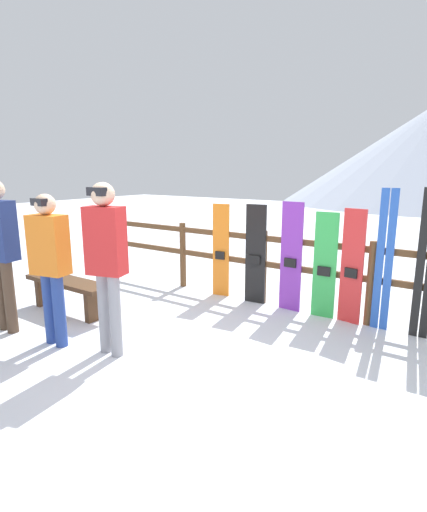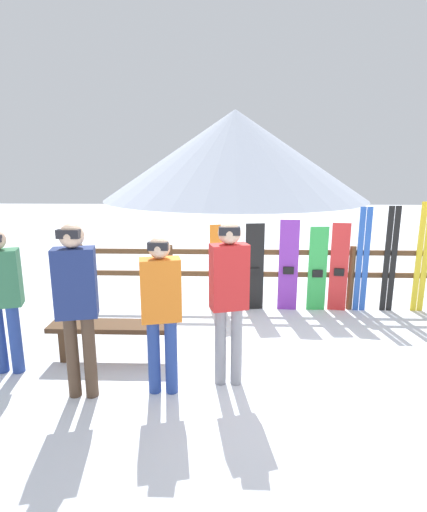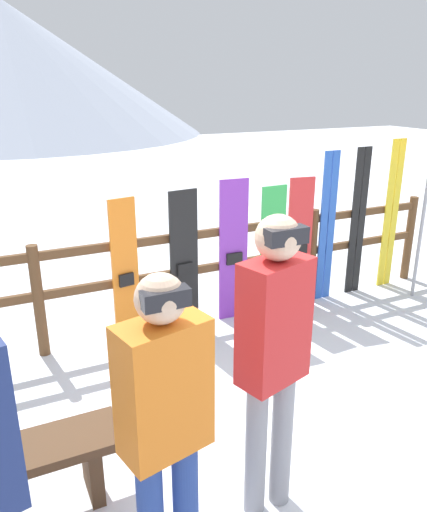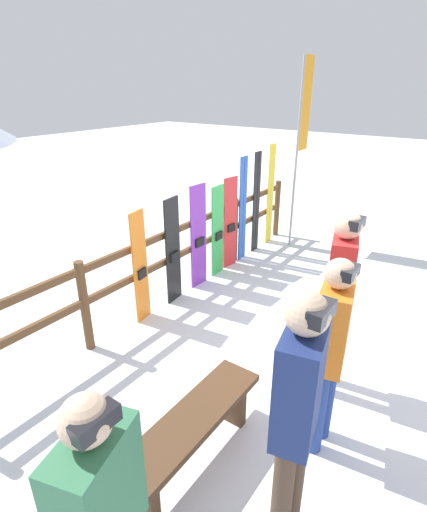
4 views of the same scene
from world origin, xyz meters
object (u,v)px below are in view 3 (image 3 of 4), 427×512
at_px(person_red, 273,346).
at_px(snowboard_black_stripe, 184,262).
at_px(ski_pair_blue, 327,228).
at_px(person_orange, 165,417).
at_px(snowboard_green, 272,250).
at_px(snowboard_red, 299,243).
at_px(ski_pair_yellow, 391,215).
at_px(snowboard_purple, 233,251).
at_px(ski_pair_black, 358,222).
at_px(snowboard_orange, 125,272).

bearing_deg(person_red, snowboard_black_stripe, 79.51).
bearing_deg(ski_pair_blue, person_orange, -138.44).
distance_m(person_orange, snowboard_green, 3.30).
distance_m(snowboard_red, ski_pair_yellow, 1.31).
height_order(snowboard_black_stripe, snowboard_green, snowboard_black_stripe).
height_order(snowboard_black_stripe, snowboard_purple, snowboard_purple).
bearing_deg(ski_pair_blue, snowboard_purple, -179.83).
bearing_deg(ski_pair_black, person_orange, -142.46).
xyz_separation_m(person_orange, ski_pair_yellow, (3.77, 2.52, -0.08)).
bearing_deg(ski_pair_black, snowboard_orange, -179.93).
xyz_separation_m(snowboard_red, ski_pair_blue, (0.37, 0.00, 0.13)).
height_order(snowboard_orange, snowboard_black_stripe, snowboard_black_stripe).
height_order(snowboard_green, ski_pair_black, ski_pair_black).
xyz_separation_m(snowboard_green, ski_pair_black, (1.15, 0.00, 0.17)).
height_order(person_red, snowboard_orange, person_red).
relative_size(person_orange, ski_pair_blue, 0.98).
distance_m(snowboard_red, ski_pair_blue, 0.39).
bearing_deg(ski_pair_black, ski_pair_blue, 180.00).
bearing_deg(snowboard_green, ski_pair_blue, 0.28).
height_order(person_orange, snowboard_red, person_orange).
xyz_separation_m(person_red, ski_pair_yellow, (3.09, 2.33, -0.18)).
height_order(snowboard_purple, snowboard_red, snowboard_purple).
bearing_deg(person_orange, snowboard_purple, 56.57).
height_order(person_orange, snowboard_green, person_orange).
bearing_deg(snowboard_red, ski_pair_black, 0.25).
relative_size(snowboard_black_stripe, snowboard_purple, 0.96).
xyz_separation_m(person_orange, snowboard_green, (2.13, 2.51, -0.29)).
bearing_deg(person_red, ski_pair_black, 41.90).
height_order(snowboard_purple, ski_pair_yellow, ski_pair_yellow).
relative_size(person_orange, ski_pair_black, 0.97).
relative_size(snowboard_orange, snowboard_green, 1.02).
bearing_deg(person_red, snowboard_green, 58.09).
relative_size(snowboard_purple, snowboard_red, 1.03).
relative_size(person_orange, snowboard_purple, 1.11).
xyz_separation_m(person_orange, ski_pair_black, (3.27, 2.52, -0.12)).
xyz_separation_m(person_red, ski_pair_black, (2.59, 2.33, -0.21)).
relative_size(person_red, ski_pair_blue, 1.05).
relative_size(snowboard_purple, ski_pair_blue, 0.88).
relative_size(person_red, snowboard_purple, 1.20).
distance_m(snowboard_orange, ski_pair_yellow, 3.26).
relative_size(person_red, snowboard_green, 1.29).
height_order(snowboard_purple, ski_pair_black, ski_pair_black).
relative_size(snowboard_green, ski_pair_blue, 0.81).
height_order(snowboard_orange, snowboard_purple, snowboard_purple).
height_order(person_red, ski_pair_yellow, person_red).
bearing_deg(snowboard_orange, snowboard_purple, 0.00).
bearing_deg(snowboard_green, snowboard_red, 0.01).
relative_size(person_red, ski_pair_yellow, 1.00).
bearing_deg(snowboard_green, snowboard_orange, 180.00).
distance_m(person_red, ski_pair_yellow, 3.87).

